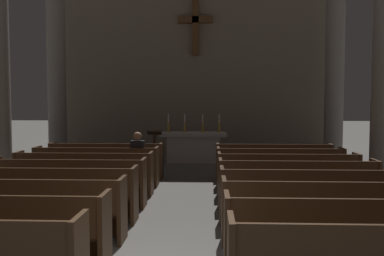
# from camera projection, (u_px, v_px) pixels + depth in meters

# --- Properties ---
(pew_left_row_3) EXTENTS (2.99, 0.50, 0.95)m
(pew_left_row_3) POSITION_uv_depth(u_px,v_px,m) (23.00, 209.00, 6.27)
(pew_left_row_3) COLOR #422B19
(pew_left_row_3) RESTS_ON ground
(pew_left_row_4) EXTENTS (2.99, 0.50, 0.95)m
(pew_left_row_4) POSITION_uv_depth(u_px,v_px,m) (49.00, 194.00, 7.29)
(pew_left_row_4) COLOR #422B19
(pew_left_row_4) RESTS_ON ground
(pew_left_row_5) EXTENTS (2.99, 0.50, 0.95)m
(pew_left_row_5) POSITION_uv_depth(u_px,v_px,m) (69.00, 182.00, 8.31)
(pew_left_row_5) COLOR #422B19
(pew_left_row_5) RESTS_ON ground
(pew_left_row_6) EXTENTS (2.99, 0.50, 0.95)m
(pew_left_row_6) POSITION_uv_depth(u_px,v_px,m) (84.00, 173.00, 9.33)
(pew_left_row_6) COLOR #422B19
(pew_left_row_6) RESTS_ON ground
(pew_left_row_7) EXTENTS (2.99, 0.50, 0.95)m
(pew_left_row_7) POSITION_uv_depth(u_px,v_px,m) (97.00, 166.00, 10.35)
(pew_left_row_7) COLOR #422B19
(pew_left_row_7) RESTS_ON ground
(pew_left_row_8) EXTENTS (2.99, 0.50, 0.95)m
(pew_left_row_8) POSITION_uv_depth(u_px,v_px,m) (107.00, 160.00, 11.37)
(pew_left_row_8) COLOR #422B19
(pew_left_row_8) RESTS_ON ground
(pew_right_row_2) EXTENTS (2.99, 0.50, 0.95)m
(pew_right_row_2) POSITION_uv_depth(u_px,v_px,m) (350.00, 234.00, 5.07)
(pew_right_row_2) COLOR #422B19
(pew_right_row_2) RESTS_ON ground
(pew_right_row_3) EXTENTS (2.99, 0.50, 0.95)m
(pew_right_row_3) POSITION_uv_depth(u_px,v_px,m) (327.00, 212.00, 6.09)
(pew_right_row_3) COLOR #422B19
(pew_right_row_3) RESTS_ON ground
(pew_right_row_4) EXTENTS (2.99, 0.50, 0.95)m
(pew_right_row_4) POSITION_uv_depth(u_px,v_px,m) (310.00, 196.00, 7.11)
(pew_right_row_4) COLOR #422B19
(pew_right_row_4) RESTS_ON ground
(pew_right_row_5) EXTENTS (2.99, 0.50, 0.95)m
(pew_right_row_5) POSITION_uv_depth(u_px,v_px,m) (297.00, 184.00, 8.13)
(pew_right_row_5) COLOR #422B19
(pew_right_row_5) RESTS_ON ground
(pew_right_row_6) EXTENTS (2.99, 0.50, 0.95)m
(pew_right_row_6) POSITION_uv_depth(u_px,v_px,m) (288.00, 175.00, 9.15)
(pew_right_row_6) COLOR #422B19
(pew_right_row_6) RESTS_ON ground
(pew_right_row_7) EXTENTS (2.99, 0.50, 0.95)m
(pew_right_row_7) POSITION_uv_depth(u_px,v_px,m) (280.00, 167.00, 10.17)
(pew_right_row_7) COLOR #422B19
(pew_right_row_7) RESTS_ON ground
(pew_right_row_8) EXTENTS (2.99, 0.50, 0.95)m
(pew_right_row_8) POSITION_uv_depth(u_px,v_px,m) (273.00, 161.00, 11.19)
(pew_right_row_8) COLOR #422B19
(pew_right_row_8) RESTS_ON ground
(column_left_third) EXTENTS (0.91, 0.91, 7.62)m
(column_left_third) POSITION_uv_depth(u_px,v_px,m) (56.00, 51.00, 14.33)
(column_left_third) COLOR gray
(column_left_third) RESTS_ON ground
(column_right_third) EXTENTS (0.91, 0.91, 7.62)m
(column_right_third) POSITION_uv_depth(u_px,v_px,m) (335.00, 50.00, 13.95)
(column_right_third) COLOR gray
(column_right_third) RESTS_ON ground
(altar) EXTENTS (2.20, 0.90, 1.01)m
(altar) POSITION_uv_depth(u_px,v_px,m) (194.00, 146.00, 14.35)
(altar) COLOR #BCB7AD
(altar) RESTS_ON ground
(candlestick_outer_left) EXTENTS (0.16, 0.16, 0.61)m
(candlestick_outer_left) POSITION_uv_depth(u_px,v_px,m) (168.00, 127.00, 14.34)
(candlestick_outer_left) COLOR #B79338
(candlestick_outer_left) RESTS_ON altar
(candlestick_inner_left) EXTENTS (0.16, 0.16, 0.61)m
(candlestick_inner_left) POSITION_uv_depth(u_px,v_px,m) (185.00, 127.00, 14.32)
(candlestick_inner_left) COLOR #B79338
(candlestick_inner_left) RESTS_ON altar
(candlestick_inner_right) EXTENTS (0.16, 0.16, 0.61)m
(candlestick_inner_right) POSITION_uv_depth(u_px,v_px,m) (203.00, 127.00, 14.29)
(candlestick_inner_right) COLOR #B79338
(candlestick_inner_right) RESTS_ON altar
(candlestick_outer_right) EXTENTS (0.16, 0.16, 0.61)m
(candlestick_outer_right) POSITION_uv_depth(u_px,v_px,m) (219.00, 127.00, 14.27)
(candlestick_outer_right) COLOR #B79338
(candlestick_outer_right) RESTS_ON altar
(apse_with_cross) EXTENTS (10.23, 0.49, 8.66)m
(apse_with_cross) POSITION_uv_depth(u_px,v_px,m) (196.00, 41.00, 16.13)
(apse_with_cross) COLOR gray
(apse_with_cross) RESTS_ON ground
(lectern) EXTENTS (0.44, 0.36, 1.15)m
(lectern) POSITION_uv_depth(u_px,v_px,m) (154.00, 150.00, 13.20)
(lectern) COLOR #422B19
(lectern) RESTS_ON ground
(lone_worshipper) EXTENTS (0.32, 0.43, 1.32)m
(lone_worshipper) POSITION_uv_depth(u_px,v_px,m) (138.00, 157.00, 10.33)
(lone_worshipper) COLOR #26262B
(lone_worshipper) RESTS_ON ground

